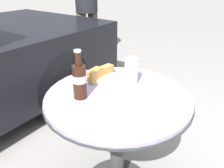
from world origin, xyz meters
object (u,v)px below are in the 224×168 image
(bistro_table, at_px, (118,120))
(drinking_glass, at_px, (131,72))
(pedestrian, at_px, (86,2))
(lunch_plate_near, at_px, (99,74))
(cola_bottle_left, at_px, (79,80))

(bistro_table, xyz_separation_m, drinking_glass, (0.15, 0.01, 0.24))
(bistro_table, distance_m, drinking_glass, 0.28)
(bistro_table, height_order, pedestrian, pedestrian)
(pedestrian, bearing_deg, drinking_glass, -132.30)
(lunch_plate_near, bearing_deg, drinking_glass, -76.86)
(bistro_table, relative_size, cola_bottle_left, 3.09)
(cola_bottle_left, height_order, drinking_glass, cola_bottle_left)
(pedestrian, bearing_deg, cola_bottle_left, -139.29)
(lunch_plate_near, bearing_deg, bistro_table, -116.52)
(lunch_plate_near, relative_size, pedestrian, 0.14)
(bistro_table, xyz_separation_m, lunch_plate_near, (0.10, 0.21, 0.19))
(lunch_plate_near, bearing_deg, cola_bottle_left, -164.12)
(bistro_table, relative_size, pedestrian, 0.49)
(drinking_glass, bearing_deg, lunch_plate_near, 103.14)
(cola_bottle_left, height_order, pedestrian, pedestrian)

